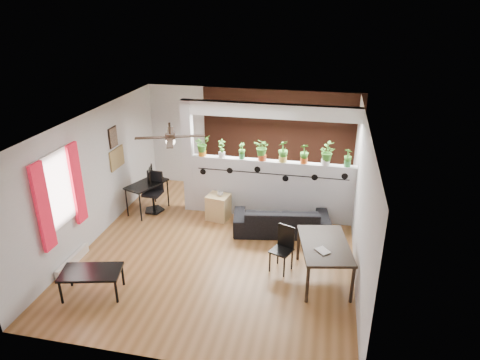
{
  "coord_description": "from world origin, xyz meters",
  "views": [
    {
      "loc": [
        1.92,
        -7.13,
        4.62
      ],
      "look_at": [
        0.27,
        0.6,
        1.23
      ],
      "focal_mm": 32.0,
      "sensor_mm": 36.0,
      "label": 1
    }
  ],
  "objects_px": {
    "potted_plant_3": "(262,149)",
    "potted_plant_4": "(283,151)",
    "potted_plant_2": "(242,150)",
    "office_chair": "(154,194)",
    "potted_plant_5": "(304,153)",
    "potted_plant_7": "(348,157)",
    "potted_plant_1": "(222,148)",
    "sofa": "(281,220)",
    "cube_shelf": "(218,207)",
    "computer_desk": "(147,186)",
    "cup": "(220,194)",
    "dining_table": "(325,248)",
    "potted_plant_6": "(326,153)",
    "potted_plant_0": "(202,145)",
    "coffee_table": "(91,274)",
    "ceiling_fan": "(170,138)",
    "folding_chair": "(284,244)"
  },
  "relations": [
    {
      "from": "office_chair",
      "to": "potted_plant_4",
      "type": "bearing_deg",
      "value": 5.55
    },
    {
      "from": "potted_plant_2",
      "to": "potted_plant_7",
      "type": "xyz_separation_m",
      "value": [
        2.26,
        0.0,
        0.02
      ]
    },
    {
      "from": "potted_plant_7",
      "to": "sofa",
      "type": "relative_size",
      "value": 0.21
    },
    {
      "from": "potted_plant_4",
      "to": "cube_shelf",
      "type": "height_order",
      "value": "potted_plant_4"
    },
    {
      "from": "potted_plant_2",
      "to": "potted_plant_3",
      "type": "bearing_deg",
      "value": 0.0
    },
    {
      "from": "potted_plant_6",
      "to": "cup",
      "type": "height_order",
      "value": "potted_plant_6"
    },
    {
      "from": "coffee_table",
      "to": "potted_plant_0",
      "type": "bearing_deg",
      "value": 74.49
    },
    {
      "from": "potted_plant_0",
      "to": "cube_shelf",
      "type": "bearing_deg",
      "value": -39.13
    },
    {
      "from": "sofa",
      "to": "folding_chair",
      "type": "relative_size",
      "value": 2.19
    },
    {
      "from": "potted_plant_2",
      "to": "office_chair",
      "type": "xyz_separation_m",
      "value": [
        -2.02,
        -0.28,
        -1.13
      ]
    },
    {
      "from": "potted_plant_0",
      "to": "potted_plant_5",
      "type": "height_order",
      "value": "potted_plant_0"
    },
    {
      "from": "potted_plant_0",
      "to": "potted_plant_1",
      "type": "xyz_separation_m",
      "value": [
        0.45,
        -0.0,
        -0.03
      ]
    },
    {
      "from": "potted_plant_0",
      "to": "potted_plant_6",
      "type": "height_order",
      "value": "potted_plant_6"
    },
    {
      "from": "sofa",
      "to": "folding_chair",
      "type": "bearing_deg",
      "value": 89.01
    },
    {
      "from": "potted_plant_5",
      "to": "potted_plant_7",
      "type": "distance_m",
      "value": 0.9
    },
    {
      "from": "potted_plant_6",
      "to": "cube_shelf",
      "type": "distance_m",
      "value": 2.65
    },
    {
      "from": "ceiling_fan",
      "to": "computer_desk",
      "type": "xyz_separation_m",
      "value": [
        -1.23,
        1.46,
        -1.68
      ]
    },
    {
      "from": "potted_plant_3",
      "to": "computer_desk",
      "type": "bearing_deg",
      "value": -172.56
    },
    {
      "from": "potted_plant_2",
      "to": "folding_chair",
      "type": "relative_size",
      "value": 0.41
    },
    {
      "from": "potted_plant_3",
      "to": "cup",
      "type": "xyz_separation_m",
      "value": [
        -0.86,
        -0.36,
        -0.98
      ]
    },
    {
      "from": "potted_plant_0",
      "to": "office_chair",
      "type": "distance_m",
      "value": 1.65
    },
    {
      "from": "potted_plant_0",
      "to": "coffee_table",
      "type": "height_order",
      "value": "potted_plant_0"
    },
    {
      "from": "potted_plant_4",
      "to": "computer_desk",
      "type": "xyz_separation_m",
      "value": [
        -3.06,
        -0.34,
        -0.96
      ]
    },
    {
      "from": "potted_plant_3",
      "to": "dining_table",
      "type": "bearing_deg",
      "value": -56.07
    },
    {
      "from": "ceiling_fan",
      "to": "office_chair",
      "type": "relative_size",
      "value": 1.28
    },
    {
      "from": "cube_shelf",
      "to": "folding_chair",
      "type": "bearing_deg",
      "value": -35.43
    },
    {
      "from": "potted_plant_0",
      "to": "potted_plant_2",
      "type": "bearing_deg",
      "value": -0.0
    },
    {
      "from": "cup",
      "to": "computer_desk",
      "type": "xyz_separation_m",
      "value": [
        -1.74,
        0.02,
        0.01
      ]
    },
    {
      "from": "potted_plant_0",
      "to": "potted_plant_4",
      "type": "height_order",
      "value": "potted_plant_4"
    },
    {
      "from": "folding_chair",
      "to": "potted_plant_0",
      "type": "bearing_deg",
      "value": 136.51
    },
    {
      "from": "potted_plant_2",
      "to": "dining_table",
      "type": "bearing_deg",
      "value": -48.63
    },
    {
      "from": "potted_plant_5",
      "to": "cup",
      "type": "relative_size",
      "value": 3.35
    },
    {
      "from": "potted_plant_6",
      "to": "potted_plant_2",
      "type": "bearing_deg",
      "value": -180.0
    },
    {
      "from": "folding_chair",
      "to": "coffee_table",
      "type": "height_order",
      "value": "folding_chair"
    },
    {
      "from": "potted_plant_1",
      "to": "potted_plant_4",
      "type": "height_order",
      "value": "potted_plant_4"
    },
    {
      "from": "sofa",
      "to": "computer_desk",
      "type": "height_order",
      "value": "computer_desk"
    },
    {
      "from": "ceiling_fan",
      "to": "potted_plant_3",
      "type": "height_order",
      "value": "ceiling_fan"
    },
    {
      "from": "potted_plant_1",
      "to": "sofa",
      "type": "xyz_separation_m",
      "value": [
        1.44,
        -0.65,
        -1.29
      ]
    },
    {
      "from": "potted_plant_2",
      "to": "cube_shelf",
      "type": "xyz_separation_m",
      "value": [
        -0.46,
        -0.36,
        -1.25
      ]
    },
    {
      "from": "potted_plant_2",
      "to": "potted_plant_7",
      "type": "bearing_deg",
      "value": 0.0
    },
    {
      "from": "cube_shelf",
      "to": "computer_desk",
      "type": "distance_m",
      "value": 1.73
    },
    {
      "from": "computer_desk",
      "to": "cup",
      "type": "bearing_deg",
      "value": -0.67
    },
    {
      "from": "potted_plant_3",
      "to": "potted_plant_4",
      "type": "distance_m",
      "value": 0.45
    },
    {
      "from": "cup",
      "to": "potted_plant_5",
      "type": "bearing_deg",
      "value": 11.54
    },
    {
      "from": "potted_plant_4",
      "to": "coffee_table",
      "type": "xyz_separation_m",
      "value": [
        -2.75,
        -3.39,
        -1.19
      ]
    },
    {
      "from": "potted_plant_2",
      "to": "potted_plant_6",
      "type": "distance_m",
      "value": 1.81
    },
    {
      "from": "dining_table",
      "to": "potted_plant_1",
      "type": "bearing_deg",
      "value": 137.43
    },
    {
      "from": "potted_plant_2",
      "to": "office_chair",
      "type": "bearing_deg",
      "value": -171.99
    },
    {
      "from": "potted_plant_7",
      "to": "sofa",
      "type": "bearing_deg",
      "value": -152.79
    },
    {
      "from": "cup",
      "to": "computer_desk",
      "type": "bearing_deg",
      "value": 179.33
    }
  ]
}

